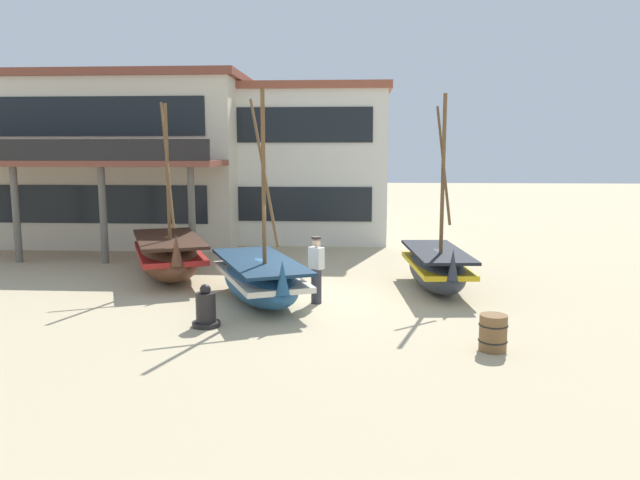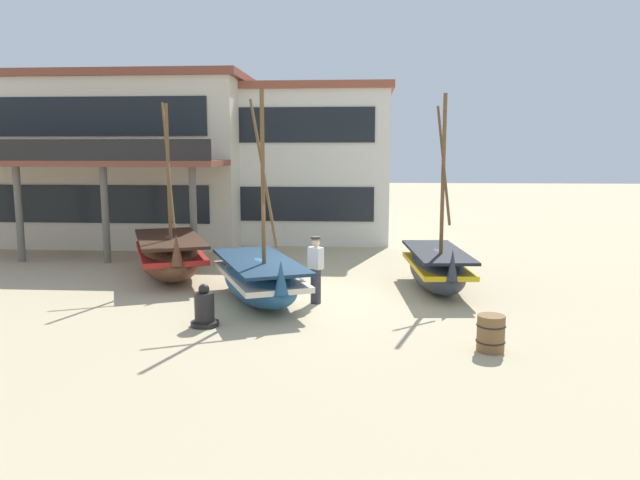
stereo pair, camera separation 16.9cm
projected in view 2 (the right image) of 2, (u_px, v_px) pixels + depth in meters
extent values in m
plane|color=tan|center=(317.00, 299.00, 15.34)|extent=(120.00, 120.00, 0.00)
ellipsoid|color=brown|center=(170.00, 257.00, 17.94)|extent=(3.38, 4.84, 1.25)
cube|color=red|center=(170.00, 252.00, 17.92)|extent=(3.33, 4.68, 0.15)
cube|color=#351E13|center=(169.00, 238.00, 17.86)|extent=(3.39, 4.78, 0.09)
cone|color=brown|center=(177.00, 250.00, 15.83)|extent=(0.46, 0.46, 0.87)
cylinder|color=brown|center=(169.00, 179.00, 17.07)|extent=(0.10, 0.10, 4.24)
cylinder|color=brown|center=(168.00, 162.00, 17.00)|extent=(1.05, 2.32, 3.53)
cube|color=brown|center=(168.00, 241.00, 18.20)|extent=(1.58, 0.80, 0.06)
ellipsoid|color=#23517A|center=(259.00, 281.00, 15.07)|extent=(3.15, 4.55, 1.08)
cube|color=silver|center=(259.00, 275.00, 15.05)|extent=(3.10, 4.40, 0.13)
cube|color=#132C43|center=(259.00, 261.00, 15.00)|extent=(3.16, 4.49, 0.08)
cone|color=#23517A|center=(281.00, 278.00, 13.08)|extent=(0.41, 0.41, 0.76)
cylinder|color=brown|center=(263.00, 185.00, 14.22)|extent=(0.10, 0.10, 4.45)
cylinder|color=brown|center=(263.00, 169.00, 14.16)|extent=(1.03, 2.23, 3.43)
cube|color=brown|center=(256.00, 264.00, 15.31)|extent=(1.43, 0.74, 0.06)
ellipsoid|color=#2D333D|center=(437.00, 270.00, 16.39)|extent=(1.63, 4.03, 1.10)
cube|color=gold|center=(437.00, 265.00, 16.37)|extent=(1.63, 3.88, 0.13)
cube|color=black|center=(437.00, 252.00, 16.31)|extent=(1.66, 3.96, 0.08)
cone|color=#2D333D|center=(452.00, 265.00, 14.44)|extent=(0.29, 0.29, 0.77)
cylinder|color=brown|center=(443.00, 181.00, 15.54)|extent=(0.10, 0.10, 4.47)
cylinder|color=brown|center=(444.00, 163.00, 15.47)|extent=(0.21, 1.94, 3.04)
cube|color=brown|center=(435.00, 254.00, 16.62)|extent=(1.28, 0.25, 0.06)
cylinder|color=#33333D|center=(316.00, 286.00, 14.91)|extent=(0.26, 0.26, 0.88)
cube|color=silver|center=(316.00, 258.00, 14.81)|extent=(0.42, 0.40, 0.54)
sphere|color=beige|center=(316.00, 242.00, 14.75)|extent=(0.22, 0.22, 0.22)
cylinder|color=#2D2823|center=(316.00, 238.00, 14.73)|extent=(0.24, 0.24, 0.05)
cylinder|color=black|center=(205.00, 324.00, 13.01)|extent=(0.62, 0.62, 0.10)
cylinder|color=black|center=(204.00, 307.00, 12.95)|extent=(0.43, 0.43, 0.64)
sphere|color=black|center=(204.00, 289.00, 12.90)|extent=(0.24, 0.24, 0.24)
cylinder|color=brown|center=(491.00, 333.00, 11.31)|extent=(0.52, 0.52, 0.70)
torus|color=black|center=(491.00, 325.00, 11.29)|extent=(0.56, 0.56, 0.03)
torus|color=black|center=(490.00, 341.00, 11.33)|extent=(0.56, 0.56, 0.03)
cube|color=silver|center=(303.00, 167.00, 26.85)|extent=(7.48, 6.51, 6.20)
cube|color=brown|center=(303.00, 93.00, 26.38)|extent=(7.78, 6.77, 0.30)
cube|color=black|center=(295.00, 204.00, 23.82)|extent=(6.28, 0.06, 1.36)
cube|color=black|center=(295.00, 125.00, 23.37)|extent=(6.28, 0.06, 1.36)
cube|color=beige|center=(127.00, 163.00, 25.91)|extent=(10.64, 6.83, 6.55)
cube|color=brown|center=(124.00, 82.00, 25.41)|extent=(11.06, 7.11, 0.30)
cube|color=black|center=(94.00, 204.00, 22.72)|extent=(8.93, 0.06, 1.44)
cube|color=black|center=(89.00, 116.00, 22.24)|extent=(8.93, 0.06, 1.44)
cube|color=brown|center=(73.00, 163.00, 21.08)|extent=(10.64, 2.91, 0.20)
cylinder|color=#666056|center=(19.00, 215.00, 20.44)|extent=(0.24, 0.24, 3.27)
cylinder|color=#666056|center=(105.00, 215.00, 20.22)|extent=(0.24, 0.24, 3.27)
cylinder|color=#666056|center=(193.00, 216.00, 20.00)|extent=(0.24, 0.24, 3.27)
cube|color=black|center=(52.00, 150.00, 19.64)|extent=(10.64, 0.08, 0.70)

